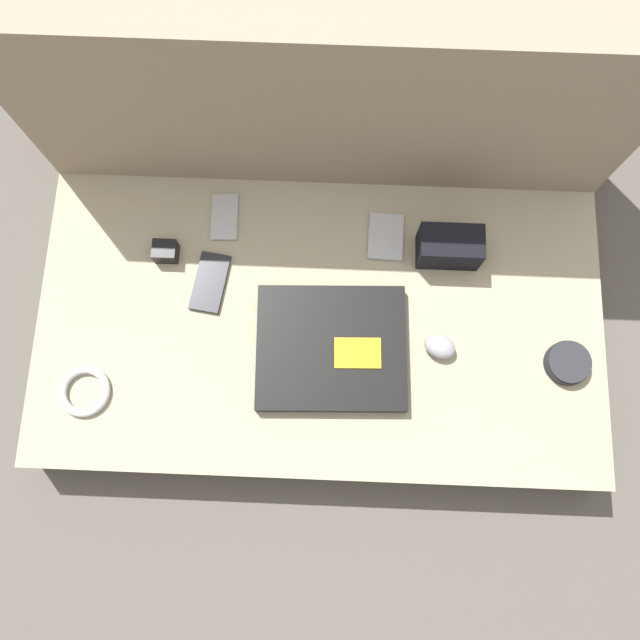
% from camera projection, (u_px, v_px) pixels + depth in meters
% --- Properties ---
extents(ground_plane, '(8.00, 8.00, 0.00)m').
position_uv_depth(ground_plane, '(320.00, 335.00, 1.36)').
color(ground_plane, '#4C4742').
extents(couch_seat, '(1.14, 0.61, 0.12)m').
position_uv_depth(couch_seat, '(320.00, 329.00, 1.31)').
color(couch_seat, gray).
rests_on(couch_seat, ground_plane).
extents(couch_backrest, '(1.14, 0.20, 0.56)m').
position_uv_depth(couch_backrest, '(328.00, 97.00, 1.19)').
color(couch_backrest, '#7F705B').
rests_on(couch_backrest, ground_plane).
extents(laptop, '(0.30, 0.26, 0.03)m').
position_uv_depth(laptop, '(331.00, 348.00, 1.22)').
color(laptop, black).
rests_on(laptop, couch_seat).
extents(computer_mouse, '(0.07, 0.07, 0.04)m').
position_uv_depth(computer_mouse, '(440.00, 346.00, 1.22)').
color(computer_mouse, gray).
rests_on(computer_mouse, couch_seat).
extents(speaker_puck, '(0.09, 0.09, 0.03)m').
position_uv_depth(speaker_puck, '(568.00, 363.00, 1.21)').
color(speaker_puck, black).
rests_on(speaker_puck, couch_seat).
extents(phone_silver, '(0.07, 0.10, 0.01)m').
position_uv_depth(phone_silver, '(386.00, 237.00, 1.29)').
color(phone_silver, '#99999E').
rests_on(phone_silver, couch_seat).
extents(phone_black, '(0.06, 0.10, 0.01)m').
position_uv_depth(phone_black, '(225.00, 217.00, 1.30)').
color(phone_black, '#99999E').
rests_on(phone_black, couch_seat).
extents(phone_small, '(0.08, 0.13, 0.01)m').
position_uv_depth(phone_small, '(210.00, 282.00, 1.26)').
color(phone_small, black).
rests_on(phone_small, couch_seat).
extents(camera_pouch, '(0.12, 0.07, 0.08)m').
position_uv_depth(camera_pouch, '(450.00, 247.00, 1.24)').
color(camera_pouch, black).
rests_on(camera_pouch, couch_seat).
extents(charger_brick, '(0.05, 0.04, 0.04)m').
position_uv_depth(charger_brick, '(166.00, 251.00, 1.26)').
color(charger_brick, black).
rests_on(charger_brick, couch_seat).
extents(cable_coil, '(0.10, 0.10, 0.02)m').
position_uv_depth(cable_coil, '(84.00, 391.00, 1.21)').
color(cable_coil, '#B2B2B7').
rests_on(cable_coil, couch_seat).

